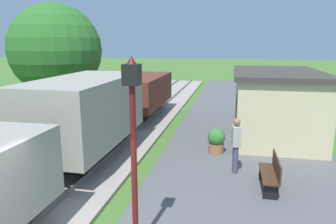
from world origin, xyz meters
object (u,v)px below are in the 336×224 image
at_px(potted_planter, 216,140).
at_px(lamp_post_near, 133,122).
at_px(person_waiting, 236,143).
at_px(tree_trackside_far, 56,50).
at_px(station_hut, 275,103).
at_px(freight_train, 86,120).
at_px(bench_near_hut, 272,173).

xyz_separation_m(potted_planter, lamp_post_near, (-1.23, -5.84, 2.08)).
xyz_separation_m(person_waiting, tree_trackside_far, (-9.10, 5.55, 2.61)).
relative_size(station_hut, person_waiting, 3.39).
height_order(freight_train, lamp_post_near, lamp_post_near).
xyz_separation_m(station_hut, bench_near_hut, (-0.67, -5.34, -0.93)).
relative_size(bench_near_hut, lamp_post_near, 0.41).
xyz_separation_m(person_waiting, lamp_post_near, (-1.89, -4.17, 1.62)).
distance_m(lamp_post_near, tree_trackside_far, 12.15).
bearing_deg(person_waiting, station_hut, -118.48).
distance_m(potted_planter, lamp_post_near, 6.31).
bearing_deg(potted_planter, person_waiting, -68.41).
xyz_separation_m(lamp_post_near, tree_trackside_far, (-7.22, 9.72, 0.99)).
distance_m(freight_train, bench_near_hut, 6.39).
bearing_deg(bench_near_hut, lamp_post_near, -131.74).
xyz_separation_m(freight_train, person_waiting, (5.17, -0.63, -0.32)).
distance_m(potted_planter, tree_trackside_far, 9.79).
bearing_deg(bench_near_hut, potted_planter, 121.41).
distance_m(station_hut, lamp_post_near, 9.29).
relative_size(station_hut, tree_trackside_far, 0.94).
height_order(freight_train, station_hut, station_hut).
xyz_separation_m(bench_near_hut, potted_planter, (-1.62, 2.65, 0.00)).
relative_size(bench_near_hut, tree_trackside_far, 0.24).
bearing_deg(station_hut, person_waiting, -110.51).
distance_m(station_hut, potted_planter, 3.65).
bearing_deg(lamp_post_near, person_waiting, 65.67).
relative_size(person_waiting, lamp_post_near, 0.46).
xyz_separation_m(bench_near_hut, person_waiting, (-0.96, 0.98, 0.46)).
xyz_separation_m(bench_near_hut, tree_trackside_far, (-10.06, 6.54, 3.07)).
distance_m(freight_train, potted_planter, 4.70).
bearing_deg(tree_trackside_far, lamp_post_near, -53.41).
bearing_deg(person_waiting, tree_trackside_far, -39.36).
relative_size(bench_near_hut, person_waiting, 0.88).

